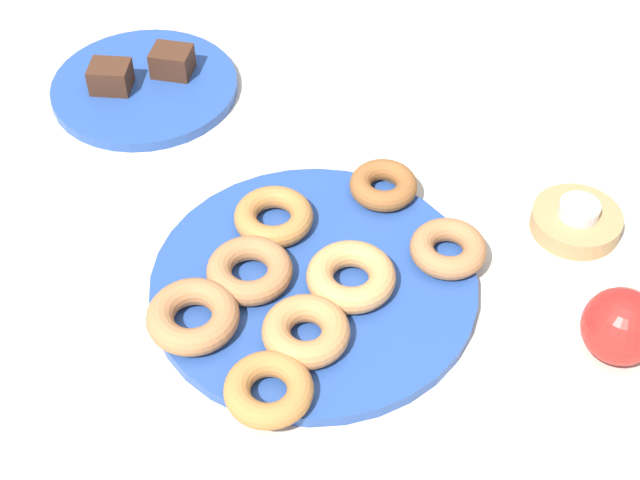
# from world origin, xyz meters

# --- Properties ---
(ground_plane) EXTENTS (2.40, 2.40, 0.00)m
(ground_plane) POSITION_xyz_m (0.00, 0.00, 0.00)
(ground_plane) COLOR beige
(donut_plate) EXTENTS (0.35, 0.35, 0.01)m
(donut_plate) POSITION_xyz_m (0.00, 0.00, 0.01)
(donut_plate) COLOR #284C9E
(donut_plate) RESTS_ON ground_plane
(donut_0) EXTENTS (0.10, 0.10, 0.03)m
(donut_0) POSITION_xyz_m (-0.01, -0.16, 0.03)
(donut_0) COLOR #BC7A3D
(donut_0) RESTS_ON donut_plate
(donut_1) EXTENTS (0.10, 0.10, 0.03)m
(donut_1) POSITION_xyz_m (0.04, 0.00, 0.03)
(donut_1) COLOR tan
(donut_1) RESTS_ON donut_plate
(donut_2) EXTENTS (0.13, 0.13, 0.03)m
(donut_2) POSITION_xyz_m (-0.07, -0.01, 0.03)
(donut_2) COLOR #B27547
(donut_2) RESTS_ON donut_plate
(donut_3) EXTENTS (0.11, 0.11, 0.02)m
(donut_3) POSITION_xyz_m (0.05, 0.15, 0.03)
(donut_3) COLOR #995B2D
(donut_3) RESTS_ON donut_plate
(donut_4) EXTENTS (0.11, 0.11, 0.03)m
(donut_4) POSITION_xyz_m (0.13, 0.06, 0.03)
(donut_4) COLOR #B27547
(donut_4) RESTS_ON donut_plate
(donut_5) EXTENTS (0.12, 0.12, 0.03)m
(donut_5) POSITION_xyz_m (-0.06, 0.07, 0.03)
(donut_5) COLOR #BC7A3D
(donut_5) RESTS_ON donut_plate
(donut_6) EXTENTS (0.12, 0.12, 0.03)m
(donut_6) POSITION_xyz_m (-0.11, -0.09, 0.03)
(donut_6) COLOR #B27547
(donut_6) RESTS_ON donut_plate
(donut_7) EXTENTS (0.11, 0.11, 0.03)m
(donut_7) POSITION_xyz_m (0.01, -0.08, 0.03)
(donut_7) COLOR #C6844C
(donut_7) RESTS_ON donut_plate
(cake_plate) EXTENTS (0.24, 0.24, 0.01)m
(cake_plate) POSITION_xyz_m (-0.29, 0.28, 0.01)
(cake_plate) COLOR #284C9E
(cake_plate) RESTS_ON ground_plane
(brownie_near) EXTENTS (0.06, 0.05, 0.04)m
(brownie_near) POSITION_xyz_m (-0.33, 0.27, 0.03)
(brownie_near) COLOR #472819
(brownie_near) RESTS_ON cake_plate
(brownie_far) EXTENTS (0.05, 0.04, 0.04)m
(brownie_far) POSITION_xyz_m (-0.26, 0.31, 0.03)
(brownie_far) COLOR #472819
(brownie_far) RESTS_ON cake_plate
(candle_holder) EXTENTS (0.10, 0.10, 0.02)m
(candle_holder) POSITION_xyz_m (0.27, 0.15, 0.01)
(candle_holder) COLOR tan
(candle_holder) RESTS_ON ground_plane
(tealight) EXTENTS (0.05, 0.05, 0.01)m
(tealight) POSITION_xyz_m (0.27, 0.15, 0.03)
(tealight) COLOR silver
(tealight) RESTS_ON candle_holder
(apple) EXTENTS (0.08, 0.08, 0.08)m
(apple) POSITION_xyz_m (0.31, -0.02, 0.04)
(apple) COLOR red
(apple) RESTS_ON ground_plane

